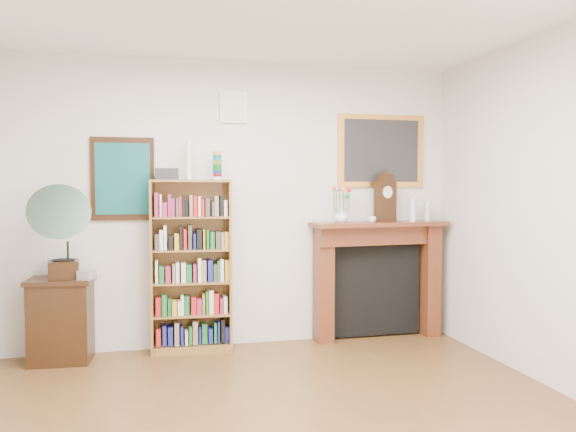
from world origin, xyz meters
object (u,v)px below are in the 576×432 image
at_px(gramophone, 60,226).
at_px(bottle_left, 413,210).
at_px(teacup, 372,219).
at_px(fireplace, 377,269).
at_px(cd_stack, 86,275).
at_px(side_cabinet, 61,320).
at_px(mantel_clock, 385,199).
at_px(flower_vase, 341,216).
at_px(bookshelf, 191,256).
at_px(bottle_right, 427,212).

height_order(gramophone, bottle_left, gramophone).
bearing_deg(teacup, fireplace, 48.09).
relative_size(cd_stack, teacup, 1.54).
relative_size(side_cabinet, teacup, 9.73).
xyz_separation_m(teacup, bottle_left, (0.47, 0.05, 0.09)).
relative_size(gramophone, bottle_left, 3.50).
relative_size(mantel_clock, flower_vase, 3.48).
height_order(bookshelf, gramophone, bookshelf).
bearing_deg(bottle_left, bookshelf, 179.38).
xyz_separation_m(bookshelf, bottle_left, (2.27, -0.02, 0.42)).
height_order(bookshelf, bottle_right, bookshelf).
relative_size(bookshelf, bottle_left, 7.87).
xyz_separation_m(bookshelf, side_cabinet, (-1.16, -0.07, -0.54)).
height_order(gramophone, cd_stack, gramophone).
distance_m(mantel_clock, bottle_right, 0.49).
height_order(flower_vase, bottle_right, bottle_right).
xyz_separation_m(bookshelf, gramophone, (-1.14, -0.20, 0.32)).
distance_m(bookshelf, mantel_clock, 2.05).
bearing_deg(gramophone, mantel_clock, -4.39).
height_order(flower_vase, teacup, flower_vase).
distance_m(mantel_clock, flower_vase, 0.51).
relative_size(fireplace, bottle_right, 7.29).
relative_size(gramophone, teacup, 10.79).
bearing_deg(teacup, bookshelf, 177.74).
xyz_separation_m(bookshelf, cd_stack, (-0.93, -0.17, -0.12)).
relative_size(cd_stack, flower_vase, 0.86).
height_order(side_cabinet, flower_vase, flower_vase).
relative_size(gramophone, mantel_clock, 1.73).
bearing_deg(side_cabinet, mantel_clock, 5.62).
distance_m(gramophone, bottle_right, 3.60).
distance_m(mantel_clock, teacup, 0.29).
distance_m(side_cabinet, teacup, 3.09).
xyz_separation_m(mantel_clock, bottle_left, (0.28, -0.05, -0.11)).
distance_m(fireplace, gramophone, 3.10).
relative_size(bookshelf, mantel_clock, 3.88).
relative_size(gramophone, bottle_right, 4.20).
relative_size(mantel_clock, bottle_left, 2.03).
xyz_separation_m(fireplace, cd_stack, (-2.84, -0.22, 0.08)).
bearing_deg(bookshelf, mantel_clock, 3.99).
height_order(gramophone, bottle_right, gramophone).
bearing_deg(bottle_left, side_cabinet, -179.29).
distance_m(fireplace, cd_stack, 2.85).
xyz_separation_m(bookshelf, teacup, (1.80, -0.07, 0.33)).
distance_m(gramophone, bottle_left, 3.41).
height_order(side_cabinet, bottle_right, bottle_right).
bearing_deg(bottle_left, mantel_clock, 169.49).
bearing_deg(bottle_right, side_cabinet, -178.57).
bearing_deg(bottle_left, teacup, -174.30).
bearing_deg(bottle_right, fireplace, 177.29).
bearing_deg(fireplace, flower_vase, -177.08).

